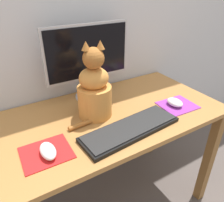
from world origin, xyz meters
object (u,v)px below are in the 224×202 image
keyboard (131,129)px  computer_mouse_left (48,151)px  cat (94,90)px  monitor (88,58)px  computer_mouse_right (175,102)px

keyboard → computer_mouse_left: computer_mouse_left is taller
cat → monitor: bearing=87.9°
computer_mouse_left → cat: size_ratio=0.28×
computer_mouse_left → cat: bearing=29.6°
keyboard → computer_mouse_left: 0.37m
keyboard → computer_mouse_right: 0.34m
monitor → cat: size_ratio=1.26×
keyboard → cat: size_ratio=1.29×
monitor → computer_mouse_right: monitor is taller
computer_mouse_left → computer_mouse_right: bearing=1.9°
computer_mouse_left → cat: (0.29, 0.16, 0.12)m
monitor → computer_mouse_right: (0.35, -0.33, -0.21)m
computer_mouse_right → cat: bearing=160.9°
keyboard → computer_mouse_right: bearing=5.5°
cat → computer_mouse_right: bearing=-2.6°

